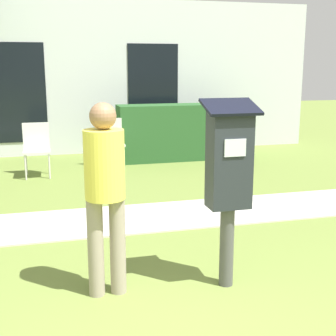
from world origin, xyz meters
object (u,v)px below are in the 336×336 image
parking_meter (229,170)px  outdoor_chair_middle (111,139)px  person_standing (105,185)px  outdoor_chair_left (37,145)px

parking_meter → outdoor_chair_middle: size_ratio=1.77×
parking_meter → person_standing: parking_meter is taller
outdoor_chair_left → outdoor_chair_middle: (1.31, 0.35, 0.00)m
outdoor_chair_left → outdoor_chair_middle: size_ratio=1.00×
parking_meter → person_standing: bearing=174.2°
parking_meter → person_standing: size_ratio=1.01×
parking_meter → outdoor_chair_left: (-1.60, 4.64, -0.49)m
outdoor_chair_middle → person_standing: bearing=-119.9°
parking_meter → outdoor_chair_middle: (-0.29, 4.99, -0.49)m
parking_meter → outdoor_chair_middle: 5.02m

